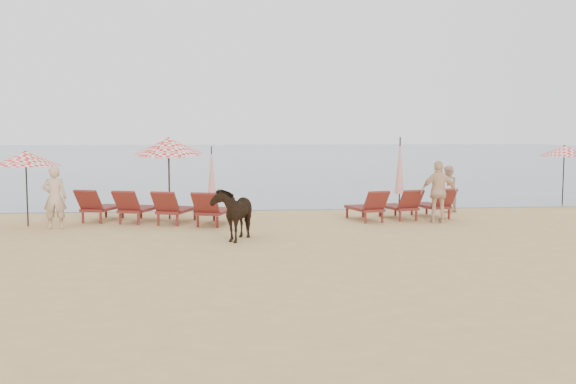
% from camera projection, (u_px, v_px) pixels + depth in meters
% --- Properties ---
extents(ground, '(120.00, 120.00, 0.00)m').
position_uv_depth(ground, '(313.00, 272.00, 12.34)').
color(ground, tan).
rests_on(ground, ground).
extents(sea, '(160.00, 140.00, 0.06)m').
position_uv_depth(sea, '(237.00, 153.00, 91.63)').
color(sea, '#51606B').
rests_on(sea, ground).
extents(lounger_cluster_left, '(4.72, 3.15, 0.69)m').
position_uv_depth(lounger_cluster_left, '(155.00, 207.00, 19.01)').
color(lounger_cluster_left, maroon).
rests_on(lounger_cluster_left, ground).
extents(lounger_cluster_right, '(3.34, 2.43, 0.66)m').
position_uv_depth(lounger_cluster_right, '(402.00, 205.00, 19.86)').
color(lounger_cluster_right, maroon).
rests_on(lounger_cluster_right, ground).
extents(umbrella_open_left_a, '(1.91, 1.91, 2.17)m').
position_uv_depth(umbrella_open_left_a, '(26.00, 159.00, 18.27)').
color(umbrella_open_left_a, black).
rests_on(umbrella_open_left_a, ground).
extents(umbrella_open_left_b, '(2.07, 2.11, 2.64)m').
position_uv_depth(umbrella_open_left_b, '(169.00, 146.00, 19.82)').
color(umbrella_open_left_b, black).
rests_on(umbrella_open_left_b, ground).
extents(umbrella_open_right, '(1.84, 1.84, 2.25)m').
position_uv_depth(umbrella_open_right, '(564.00, 151.00, 24.02)').
color(umbrella_open_right, black).
rests_on(umbrella_open_right, ground).
extents(umbrella_closed_left, '(0.27, 0.27, 2.23)m').
position_uv_depth(umbrella_closed_left, '(212.00, 171.00, 22.26)').
color(umbrella_closed_left, black).
rests_on(umbrella_closed_left, ground).
extents(umbrella_closed_right, '(0.31, 0.31, 2.55)m').
position_uv_depth(umbrella_closed_right, '(400.00, 166.00, 21.79)').
color(umbrella_closed_right, black).
rests_on(umbrella_closed_right, ground).
extents(cow, '(1.20, 1.75, 1.35)m').
position_uv_depth(cow, '(234.00, 213.00, 16.07)').
color(cow, black).
rests_on(cow, ground).
extents(beachgoer_left, '(0.69, 0.49, 1.77)m').
position_uv_depth(beachgoer_left, '(55.00, 198.00, 17.87)').
color(beachgoer_left, tan).
rests_on(beachgoer_left, ground).
extents(beachgoer_right_a, '(0.98, 0.94, 1.59)m').
position_uv_depth(beachgoer_right_a, '(448.00, 189.00, 21.63)').
color(beachgoer_right_a, '#DBA889').
rests_on(beachgoer_right_a, ground).
extents(beachgoer_right_b, '(1.14, 0.58, 1.86)m').
position_uv_depth(beachgoer_right_b, '(439.00, 192.00, 19.08)').
color(beachgoer_right_b, '#DAAE88').
rests_on(beachgoer_right_b, ground).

